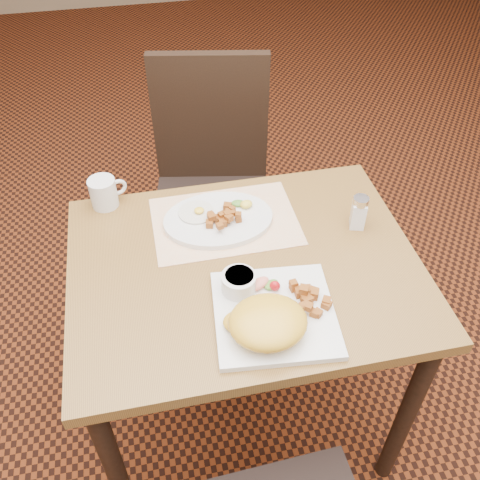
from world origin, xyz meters
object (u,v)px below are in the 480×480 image
plate_oval (218,219)px  salt_shaker (359,212)px  table (245,291)px  plate_square (275,314)px  chair_far (212,177)px  coffee_mug (104,192)px

plate_oval → salt_shaker: salt_shaker is taller
table → plate_square: 0.22m
salt_shaker → chair_far: bearing=118.6°
plate_oval → salt_shaker: 0.38m
table → plate_square: size_ratio=3.21×
table → plate_oval: plate_oval is taller
plate_oval → plate_square: bearing=-78.7°
plate_square → plate_oval: plate_oval is taller
plate_square → coffee_mug: size_ratio=2.61×
plate_oval → salt_shaker: size_ratio=3.05×
chair_far → plate_square: chair_far is taller
plate_square → salt_shaker: (0.30, 0.26, 0.04)m
salt_shaker → plate_oval: bearing=165.9°
plate_square → chair_far: bearing=91.0°
chair_far → salt_shaker: bearing=129.3°
chair_far → salt_shaker: (0.32, -0.58, 0.26)m
salt_shaker → plate_square: bearing=-139.2°
table → chair_far: chair_far is taller
table → plate_oval: size_ratio=2.96×
plate_oval → salt_shaker: (0.37, -0.09, 0.04)m
plate_square → plate_oval: bearing=101.3°
table → salt_shaker: (0.33, 0.08, 0.16)m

